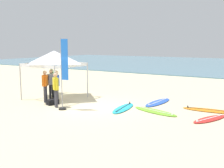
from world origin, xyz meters
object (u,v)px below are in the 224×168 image
at_px(banner_flag, 63,77).
at_px(gear_bag_near_tent, 53,102).
at_px(person_orange, 45,84).
at_px(surfboard_cyan, 123,108).
at_px(canopy_tent, 54,57).
at_px(surfboard_red, 210,119).
at_px(surfboard_orange, 210,110).
at_px(person_yellow, 56,88).
at_px(person_blue, 57,84).
at_px(person_green, 52,78).
at_px(person_grey, 51,83).
at_px(surfboard_lime, 155,111).
at_px(surfboard_blue, 158,102).

distance_m(banner_flag, gear_bag_near_tent, 1.99).
bearing_deg(person_orange, surfboard_cyan, 12.36).
xyz_separation_m(canopy_tent, surfboard_red, (8.61, 0.19, -2.35)).
distance_m(surfboard_orange, person_yellow, 7.47).
xyz_separation_m(person_blue, gear_bag_near_tent, (0.31, -0.64, -0.85)).
bearing_deg(surfboard_cyan, surfboard_orange, 25.87).
relative_size(person_green, person_grey, 1.00).
bearing_deg(banner_flag, surfboard_lime, 27.11).
bearing_deg(surfboard_lime, person_yellow, -158.54).
height_order(canopy_tent, person_blue, canopy_tent).
height_order(surfboard_red, gear_bag_near_tent, gear_bag_near_tent).
relative_size(surfboard_lime, surfboard_red, 1.18).
relative_size(surfboard_orange, surfboard_cyan, 1.07).
xyz_separation_m(surfboard_red, surfboard_cyan, (-4.01, -0.25, -0.00)).
relative_size(person_orange, gear_bag_near_tent, 2.85).
xyz_separation_m(surfboard_lime, banner_flag, (-3.83, -1.96, 1.54)).
xyz_separation_m(surfboard_red, person_blue, (-7.86, -0.82, 0.95)).
height_order(surfboard_orange, gear_bag_near_tent, gear_bag_near_tent).
bearing_deg(surfboard_cyan, surfboard_red, 3.64).
xyz_separation_m(surfboard_lime, gear_bag_near_tent, (-5.10, -1.43, 0.10)).
bearing_deg(surfboard_orange, person_green, -176.27).
relative_size(surfboard_cyan, gear_bag_near_tent, 4.03).
bearing_deg(person_orange, person_blue, 38.93).
bearing_deg(surfboard_blue, surfboard_lime, -70.66).
bearing_deg(surfboard_lime, person_blue, -171.69).
bearing_deg(surfboard_lime, surfboard_red, 0.63).
height_order(person_yellow, person_orange, same).
relative_size(surfboard_red, person_green, 1.24).
height_order(banner_flag, gear_bag_near_tent, banner_flag).
distance_m(surfboard_cyan, person_green, 6.12).
distance_m(canopy_tent, person_yellow, 2.69).
bearing_deg(person_yellow, canopy_tent, 135.43).
bearing_deg(surfboard_orange, surfboard_cyan, -154.13).
relative_size(surfboard_red, person_blue, 1.24).
bearing_deg(surfboard_red, person_grey, -175.74).
bearing_deg(person_yellow, surfboard_cyan, 27.63).
bearing_deg(surfboard_lime, surfboard_blue, 109.34).
xyz_separation_m(surfboard_cyan, person_orange, (-4.33, -0.95, 0.95)).
relative_size(surfboard_red, person_yellow, 1.24).
distance_m(person_yellow, person_blue, 1.33).
relative_size(canopy_tent, surfboard_cyan, 1.15).
bearing_deg(banner_flag, surfboard_red, 17.55).
height_order(canopy_tent, surfboard_red, canopy_tent).
xyz_separation_m(person_blue, person_grey, (-0.59, 0.19, 0.00)).
bearing_deg(surfboard_lime, surfboard_orange, 36.35).
relative_size(surfboard_orange, gear_bag_near_tent, 4.29).
relative_size(surfboard_lime, surfboard_cyan, 1.04).
distance_m(canopy_tent, surfboard_cyan, 5.16).
bearing_deg(surfboard_orange, person_yellow, -153.34).
bearing_deg(person_grey, banner_flag, -31.93).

